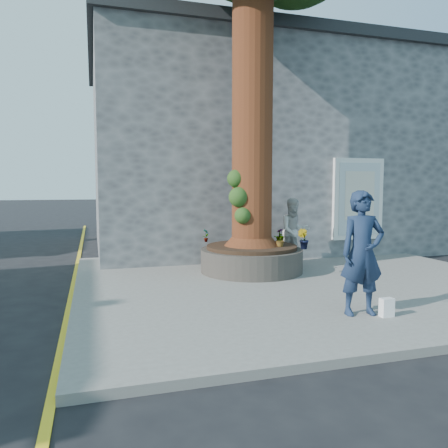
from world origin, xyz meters
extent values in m
plane|color=black|center=(0.00, 0.00, 0.00)|extent=(120.00, 120.00, 0.00)
cube|color=slate|center=(1.50, 1.00, 0.06)|extent=(9.00, 8.00, 0.12)
cube|color=yellow|center=(-3.05, 1.00, 0.00)|extent=(0.10, 30.00, 0.01)
cube|color=#4F5054|center=(2.50, 7.20, 3.00)|extent=(10.00, 8.00, 6.00)
cube|color=black|center=(2.50, 7.20, 6.15)|extent=(10.30, 8.30, 0.30)
cube|color=white|center=(4.30, 3.14, 1.70)|extent=(1.50, 0.12, 2.20)
cube|color=silver|center=(4.30, 3.08, 1.70)|extent=(1.25, 0.04, 1.95)
cube|color=silver|center=(4.30, 3.06, 1.80)|extent=(0.90, 0.02, 1.30)
cube|color=#4F5054|center=(10.50, 7.20, 3.00)|extent=(6.00, 8.00, 6.00)
cylinder|color=black|center=(0.80, 2.00, 0.38)|extent=(2.30, 2.30, 0.52)
cylinder|color=black|center=(0.80, 2.00, 0.68)|extent=(2.04, 2.04, 0.08)
cylinder|color=#492512|center=(0.80, 2.00, 4.47)|extent=(0.90, 0.90, 7.50)
cone|color=#492512|center=(0.80, 2.00, 1.07)|extent=(1.24, 1.24, 0.70)
sphere|color=#1E4115|center=(0.42, 1.80, 1.82)|extent=(0.44, 0.44, 0.44)
sphere|color=#1E4115|center=(0.48, 1.70, 1.42)|extent=(0.36, 0.36, 0.36)
sphere|color=#1E4115|center=(0.40, 1.92, 2.22)|extent=(0.40, 0.40, 0.40)
imported|color=#172540|center=(1.24, -1.58, 1.06)|extent=(0.73, 0.53, 1.88)
imported|color=beige|center=(2.16, 2.63, 0.93)|extent=(0.81, 0.64, 1.63)
cube|color=white|center=(1.54, -1.80, 0.26)|extent=(0.20, 0.12, 0.28)
imported|color=gray|center=(-0.05, 2.85, 0.88)|extent=(0.20, 0.20, 0.32)
imported|color=gray|center=(1.65, 1.15, 0.93)|extent=(0.32, 0.32, 0.43)
imported|color=gray|center=(1.65, 2.35, 0.88)|extent=(0.23, 0.23, 0.32)
imported|color=gray|center=(1.34, 1.61, 0.87)|extent=(0.35, 0.36, 0.31)
camera|label=1|loc=(-2.62, -7.19, 2.07)|focal=35.00mm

